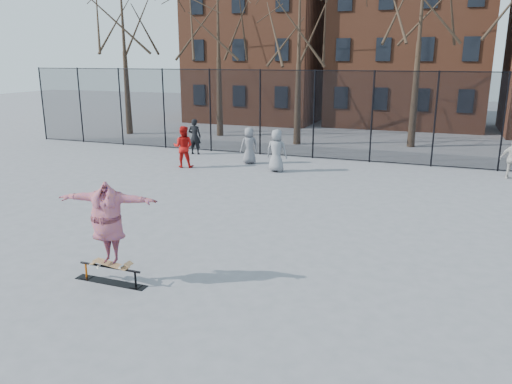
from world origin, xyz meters
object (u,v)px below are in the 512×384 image
at_px(bystander_extra, 277,151).
at_px(skater, 108,223).
at_px(skate_rail, 110,276).
at_px(bystander_black, 195,137).
at_px(skateboard, 111,264).
at_px(bystander_grey, 249,146).
at_px(bystander_red, 183,147).

bearing_deg(bystander_extra, skater, 90.23).
relative_size(skate_rail, skater, 0.79).
xyz_separation_m(skate_rail, bystander_extra, (-0.09, 11.11, 0.73)).
bearing_deg(bystander_black, skateboard, 104.50).
height_order(skate_rail, skater, skater).
relative_size(skateboard, bystander_extra, 0.49).
bearing_deg(bystander_grey, skateboard, 59.06).
distance_m(bystander_grey, bystander_extra, 1.97).
bearing_deg(bystander_grey, skate_rail, 58.87).
distance_m(bystander_black, bystander_red, 2.99).
distance_m(skateboard, bystander_red, 11.33).
distance_m(skateboard, bystander_extra, 11.12).
height_order(skater, bystander_red, skater).
height_order(bystander_grey, bystander_black, bystander_black).
bearing_deg(bystander_extra, bystander_red, 7.50).
distance_m(skateboard, skater, 0.89).
xyz_separation_m(skate_rail, bystander_black, (-4.99, 13.39, 0.71)).
xyz_separation_m(skater, bystander_extra, (-0.13, 11.11, -0.44)).
bearing_deg(skater, bystander_grey, 85.89).
distance_m(skate_rail, bystander_grey, 12.35).
bearing_deg(bystander_black, skate_rail, 104.34).
bearing_deg(bystander_red, skateboard, 97.72).
xyz_separation_m(skateboard, bystander_grey, (-1.76, 12.22, 0.39)).
distance_m(skate_rail, bystander_extra, 11.13).
xyz_separation_m(skate_rail, skateboard, (0.04, 0.00, 0.27)).
bearing_deg(skateboard, bystander_grey, 98.22).
bearing_deg(skateboard, bystander_extra, 90.69).
distance_m(skate_rail, skateboard, 0.27).
bearing_deg(skater, bystander_extra, 78.36).
height_order(skate_rail, skateboard, skateboard).
height_order(skate_rail, bystander_extra, bystander_extra).
bearing_deg(skate_rail, bystander_black, 110.42).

